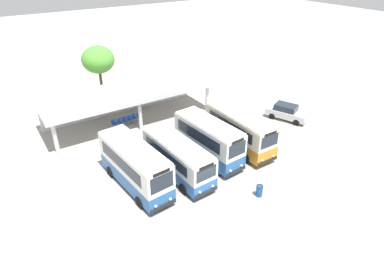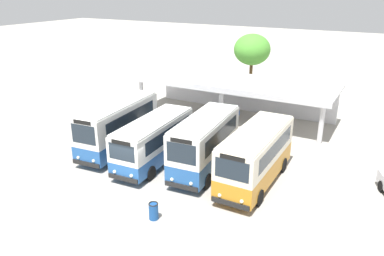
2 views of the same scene
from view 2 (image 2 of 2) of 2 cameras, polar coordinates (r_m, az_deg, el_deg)
ground_plane at (r=22.21m, az=-10.47°, el=-9.37°), size 180.00×180.00×0.00m
city_bus_nearest_orange at (r=26.84m, az=-11.06°, el=0.53°), size 2.76×7.54×3.50m
city_bus_second_in_row at (r=24.62m, az=-5.73°, el=-1.69°), size 2.54×7.29×2.99m
city_bus_middle_cream at (r=23.44m, az=1.96°, el=-2.12°), size 2.65×6.95×3.48m
city_bus_fourth_amber at (r=22.23m, az=9.63°, el=-3.96°), size 2.36×7.33×3.31m
terminal_canopy at (r=33.68m, az=6.62°, el=6.24°), size 17.37×5.77×3.40m
waiting_chair_end_by_column at (r=34.01m, az=2.40°, el=2.75°), size 0.46×0.46×0.86m
waiting_chair_second_from_end at (r=33.75m, az=3.21°, el=2.59°), size 0.46×0.46×0.86m
waiting_chair_middle_seat at (r=33.54m, az=4.06°, el=2.45°), size 0.46×0.46×0.86m
waiting_chair_fourth_seat at (r=33.38m, az=4.96°, el=2.34°), size 0.46×0.46×0.86m
waiting_chair_fifth_seat at (r=33.23m, az=5.88°, el=2.22°), size 0.46×0.46×0.86m
waiting_chair_far_end_seat at (r=33.03m, az=6.74°, el=2.06°), size 0.46×0.46×0.86m
roadside_tree_behind_canopy at (r=38.65m, az=9.04°, el=11.56°), size 3.60×3.60×6.58m
litter_bin_apron at (r=19.40m, az=-5.81°, el=-12.33°), size 0.49×0.49×0.90m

